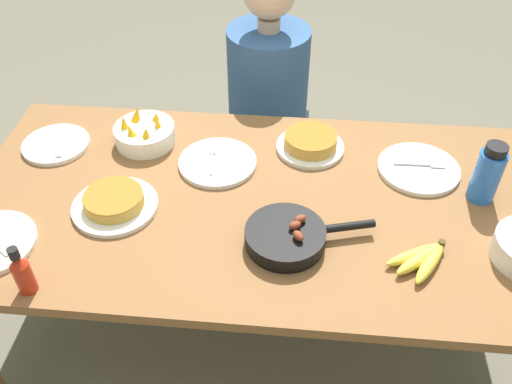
# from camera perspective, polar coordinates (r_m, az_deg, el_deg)

# --- Properties ---
(ground_plane) EXTENTS (14.00, 14.00, 0.00)m
(ground_plane) POSITION_cam_1_polar(r_m,az_deg,el_deg) (2.23, 0.00, -14.25)
(ground_plane) COLOR #666051
(dining_table) EXTENTS (1.83, 0.92, 0.71)m
(dining_table) POSITION_cam_1_polar(r_m,az_deg,el_deg) (1.75, 0.00, -2.74)
(dining_table) COLOR brown
(dining_table) RESTS_ON ground_plane
(banana_bunch) EXTENTS (0.19, 0.17, 0.04)m
(banana_bunch) POSITION_cam_1_polar(r_m,az_deg,el_deg) (1.56, 17.11, -6.70)
(banana_bunch) COLOR gold
(banana_bunch) RESTS_ON dining_table
(skillet) EXTENTS (0.37, 0.23, 0.08)m
(skillet) POSITION_cam_1_polar(r_m,az_deg,el_deg) (1.54, 3.32, -4.69)
(skillet) COLOR black
(skillet) RESTS_ON dining_table
(frittata_plate_center) EXTENTS (0.23, 0.23, 0.06)m
(frittata_plate_center) POSITION_cam_1_polar(r_m,az_deg,el_deg) (1.88, 5.75, 5.16)
(frittata_plate_center) COLOR white
(frittata_plate_center) RESTS_ON dining_table
(frittata_plate_side) EXTENTS (0.26, 0.26, 0.06)m
(frittata_plate_side) POSITION_cam_1_polar(r_m,az_deg,el_deg) (1.70, -14.69, -1.08)
(frittata_plate_side) COLOR white
(frittata_plate_side) RESTS_ON dining_table
(empty_plate_near_front) EXTENTS (0.26, 0.26, 0.02)m
(empty_plate_near_front) POSITION_cam_1_polar(r_m,az_deg,el_deg) (1.82, -4.08, 3.12)
(empty_plate_near_front) COLOR white
(empty_plate_near_front) RESTS_ON dining_table
(empty_plate_far_left) EXTENTS (0.23, 0.23, 0.02)m
(empty_plate_far_left) POSITION_cam_1_polar(r_m,az_deg,el_deg) (2.02, -20.30, 4.72)
(empty_plate_far_left) COLOR white
(empty_plate_far_left) RESTS_ON dining_table
(empty_plate_mid_edge) EXTENTS (0.27, 0.27, 0.02)m
(empty_plate_mid_edge) POSITION_cam_1_polar(r_m,az_deg,el_deg) (1.87, 16.73, 2.38)
(empty_plate_mid_edge) COLOR white
(empty_plate_mid_edge) RESTS_ON dining_table
(fruit_bowl_mango) EXTENTS (0.21, 0.21, 0.12)m
(fruit_bowl_mango) POSITION_cam_1_polar(r_m,az_deg,el_deg) (1.94, -11.66, 6.07)
(fruit_bowl_mango) COLOR white
(fruit_bowl_mango) RESTS_ON dining_table
(water_bottle) EXTENTS (0.08, 0.08, 0.20)m
(water_bottle) POSITION_cam_1_polar(r_m,az_deg,el_deg) (1.78, 23.19, 1.78)
(water_bottle) COLOR blue
(water_bottle) RESTS_ON dining_table
(hot_sauce_bottle) EXTENTS (0.05, 0.05, 0.16)m
(hot_sauce_bottle) POSITION_cam_1_polar(r_m,az_deg,el_deg) (1.52, -23.41, -7.77)
(hot_sauce_bottle) COLOR #B72814
(hot_sauce_bottle) RESTS_ON dining_table
(person_figure) EXTENTS (0.37, 0.37, 1.16)m
(person_figure) POSITION_cam_1_polar(r_m,az_deg,el_deg) (2.42, 1.19, 7.25)
(person_figure) COLOR black
(person_figure) RESTS_ON ground_plane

